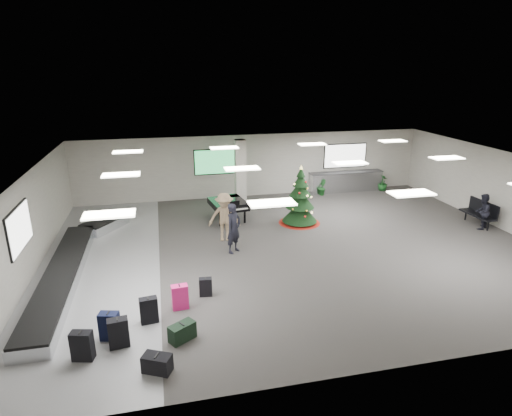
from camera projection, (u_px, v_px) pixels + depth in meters
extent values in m
plane|color=#312E2D|center=(295.00, 247.00, 16.11)|extent=(18.00, 18.00, 0.00)
cube|color=#A39D95|center=(254.00, 166.00, 22.07)|extent=(18.00, 0.02, 3.20)
cube|color=#A39D95|center=(397.00, 307.00, 9.12)|extent=(18.00, 0.02, 3.20)
cube|color=#A39D95|center=(28.00, 226.00, 13.70)|extent=(0.02, 14.00, 3.20)
cube|color=#A39D95|center=(506.00, 192.00, 17.50)|extent=(0.02, 14.00, 3.20)
cube|color=silver|center=(298.00, 164.00, 15.09)|extent=(18.00, 14.00, 0.02)
cube|color=gray|center=(100.00, 265.00, 14.63)|extent=(4.00, 14.00, 0.01)
cube|color=beige|center=(240.00, 173.00, 20.57)|extent=(0.50, 0.50, 3.20)
cube|color=green|center=(216.00, 162.00, 21.51)|extent=(2.20, 0.08, 1.30)
cube|color=white|center=(345.00, 156.00, 22.99)|extent=(2.40, 0.08, 1.30)
cube|color=white|center=(20.00, 229.00, 12.69)|extent=(0.08, 2.10, 1.30)
cube|color=white|center=(109.00, 214.00, 10.15)|extent=(1.20, 0.60, 0.04)
cube|color=white|center=(121.00, 175.00, 13.85)|extent=(1.20, 0.60, 0.04)
cube|color=white|center=(128.00, 152.00, 17.55)|extent=(1.20, 0.60, 0.04)
cube|color=white|center=(272.00, 203.00, 10.99)|extent=(1.20, 0.60, 0.04)
cube|color=white|center=(242.00, 168.00, 14.69)|extent=(1.20, 0.60, 0.04)
cube|color=white|center=(224.00, 148.00, 18.39)|extent=(1.20, 0.60, 0.04)
cube|color=white|center=(411.00, 193.00, 11.83)|extent=(1.20, 0.60, 0.04)
cube|color=white|center=(350.00, 163.00, 15.53)|extent=(1.20, 0.60, 0.04)
cube|color=white|center=(312.00, 144.00, 19.23)|extent=(1.20, 0.60, 0.04)
cube|color=white|center=(447.00, 158.00, 16.38)|extent=(1.20, 0.60, 0.04)
cube|color=white|center=(393.00, 141.00, 20.08)|extent=(1.20, 0.60, 0.04)
cube|color=silver|center=(62.00, 277.00, 13.43)|extent=(1.00, 8.00, 0.38)
cube|color=black|center=(61.00, 271.00, 13.37)|extent=(0.95, 7.90, 0.05)
cube|color=silver|center=(104.00, 225.00, 17.86)|extent=(1.97, 2.21, 0.38)
cube|color=black|center=(104.00, 220.00, 17.79)|extent=(1.87, 2.10, 0.05)
cube|color=silver|center=(346.00, 182.00, 23.15)|extent=(4.00, 0.60, 1.05)
cube|color=#313133|center=(346.00, 172.00, 22.98)|extent=(4.05, 0.65, 0.04)
cube|color=black|center=(119.00, 333.00, 10.30)|extent=(0.51, 0.33, 0.75)
cube|color=black|center=(117.00, 319.00, 10.18)|extent=(0.05, 0.16, 0.02)
cube|color=black|center=(149.00, 310.00, 11.28)|extent=(0.49, 0.30, 0.72)
cube|color=black|center=(148.00, 298.00, 11.16)|extent=(0.05, 0.15, 0.02)
cube|color=#E81E75|center=(180.00, 297.00, 11.94)|extent=(0.48, 0.30, 0.71)
cube|color=black|center=(179.00, 285.00, 11.82)|extent=(0.04, 0.16, 0.02)
cube|color=black|center=(206.00, 287.00, 12.63)|extent=(0.39, 0.24, 0.56)
cube|color=black|center=(205.00, 278.00, 12.54)|extent=(0.04, 0.13, 0.02)
cube|color=black|center=(110.00, 326.00, 10.58)|extent=(0.53, 0.39, 0.73)
cube|color=black|center=(108.00, 313.00, 10.47)|extent=(0.07, 0.17, 0.02)
cube|color=black|center=(82.00, 346.00, 9.84)|extent=(0.53, 0.37, 0.73)
cube|color=black|center=(80.00, 332.00, 9.72)|extent=(0.07, 0.16, 0.02)
cube|color=black|center=(182.00, 332.00, 10.60)|extent=(0.73, 0.64, 0.44)
cube|color=black|center=(182.00, 324.00, 10.53)|extent=(0.14, 0.18, 0.02)
cube|color=black|center=(157.00, 363.00, 9.50)|extent=(0.72, 0.59, 0.41)
cube|color=black|center=(156.00, 355.00, 9.43)|extent=(0.12, 0.20, 0.02)
cone|color=maroon|center=(299.00, 221.00, 18.59)|extent=(1.80, 1.80, 0.11)
cylinder|color=#3F2819|center=(299.00, 218.00, 18.54)|extent=(0.11, 0.11, 0.47)
cone|color=black|center=(300.00, 211.00, 18.45)|extent=(1.51, 1.51, 0.85)
cone|color=black|center=(300.00, 199.00, 18.27)|extent=(1.23, 1.23, 0.76)
cone|color=black|center=(300.00, 188.00, 18.12)|extent=(0.95, 0.95, 0.66)
cone|color=black|center=(301.00, 180.00, 18.00)|extent=(0.66, 0.66, 0.57)
cone|color=black|center=(301.00, 172.00, 17.89)|extent=(0.38, 0.38, 0.43)
cone|color=#FFE566|center=(301.00, 167.00, 17.83)|extent=(0.15, 0.15, 0.17)
cube|color=black|center=(228.00, 203.00, 18.75)|extent=(1.66, 1.81, 0.26)
cube|color=black|center=(234.00, 211.00, 18.00)|extent=(1.37, 0.47, 0.09)
cube|color=white|center=(234.00, 210.00, 17.95)|extent=(1.21, 0.30, 0.02)
cube|color=black|center=(232.00, 204.00, 18.12)|extent=(0.65, 0.12, 0.20)
cylinder|color=black|center=(220.00, 219.00, 18.13)|extent=(0.09, 0.09, 0.63)
cylinder|color=black|center=(245.00, 216.00, 18.51)|extent=(0.09, 0.09, 0.63)
cylinder|color=black|center=(224.00, 209.00, 19.47)|extent=(0.09, 0.09, 0.63)
cube|color=black|center=(477.00, 215.00, 18.20)|extent=(0.59, 1.68, 0.07)
cylinder|color=black|center=(488.00, 225.00, 17.66)|extent=(0.07, 0.07, 0.45)
cylinder|color=black|center=(466.00, 215.00, 18.89)|extent=(0.07, 0.07, 0.45)
cube|color=black|center=(484.00, 207.00, 18.16)|extent=(0.09, 1.67, 0.56)
imported|color=black|center=(234.00, 228.00, 15.42)|extent=(0.80, 0.78, 1.85)
imported|color=#967B5D|center=(224.00, 217.00, 16.48)|extent=(1.33, 0.89, 1.91)
imported|color=black|center=(482.00, 212.00, 17.69)|extent=(0.93, 0.88, 1.52)
imported|color=#143F1A|center=(322.00, 187.00, 22.49)|extent=(0.57, 0.58, 0.83)
imported|color=#143F1A|center=(383.00, 183.00, 23.31)|extent=(0.66, 0.66, 0.87)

